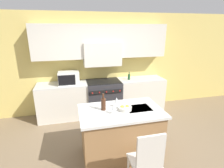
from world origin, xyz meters
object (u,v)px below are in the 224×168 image
microwave (69,78)px  oil_bottle_on_counter (129,77)px  wine_glass_far (117,100)px  range_stove (104,97)px  wine_glass_near (114,107)px  fruit_bowl (125,108)px  wine_bottle (103,104)px  island_chair (147,159)px

microwave → oil_bottle_on_counter: 1.62m
wine_glass_far → oil_bottle_on_counter: oil_bottle_on_counter is taller
oil_bottle_on_counter → range_stove: bearing=-178.5°
range_stove → oil_bottle_on_counter: oil_bottle_on_counter is taller
microwave → wine_glass_near: bearing=-69.0°
range_stove → fruit_bowl: 1.82m
range_stove → wine_glass_far: wine_glass_far is taller
range_stove → wine_bottle: wine_bottle is taller
wine_glass_far → fruit_bowl: (0.10, -0.18, -0.08)m
wine_glass_far → fruit_bowl: wine_glass_far is taller
island_chair → wine_bottle: bearing=116.1°
fruit_bowl → oil_bottle_on_counter: size_ratio=1.13×
microwave → wine_bottle: bearing=-71.2°
microwave → wine_glass_far: 1.80m
wine_bottle → wine_glass_near: (0.14, -0.19, 0.00)m
range_stove → oil_bottle_on_counter: size_ratio=4.50×
wine_bottle → range_stove: bearing=79.0°
wine_bottle → microwave: bearing=108.8°
island_chair → wine_glass_near: (-0.30, 0.71, 0.51)m
wine_bottle → island_chair: bearing=-63.9°
range_stove → fruit_bowl: (0.04, -1.75, 0.50)m
island_chair → wine_glass_near: 0.92m
range_stove → oil_bottle_on_counter: bearing=1.5°
microwave → wine_glass_near: microwave is taller
island_chair → fruit_bowl: size_ratio=4.18×
microwave → wine_glass_far: size_ratio=2.98×
wine_bottle → wine_glass_far: (0.26, 0.08, 0.00)m
microwave → island_chair: bearing=-68.5°
range_stove → microwave: bearing=178.8°
wine_glass_far → fruit_bowl: bearing=-59.9°
wine_glass_near → fruit_bowl: (0.22, 0.09, -0.08)m
range_stove → wine_bottle: (-0.32, -1.66, 0.57)m
range_stove → wine_glass_near: 1.94m
island_chair → wine_glass_near: wine_glass_near is taller
range_stove → wine_bottle: size_ratio=3.19×
microwave → fruit_bowl: (0.93, -1.77, -0.12)m
wine_bottle → wine_glass_far: size_ratio=1.72×
island_chair → wine_glass_far: bearing=100.5°
wine_glass_near → wine_glass_far: 0.29m
wine_glass_near → fruit_bowl: bearing=22.7°
range_stove → microwave: size_ratio=1.84×
wine_glass_near → wine_glass_far: bearing=66.7°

